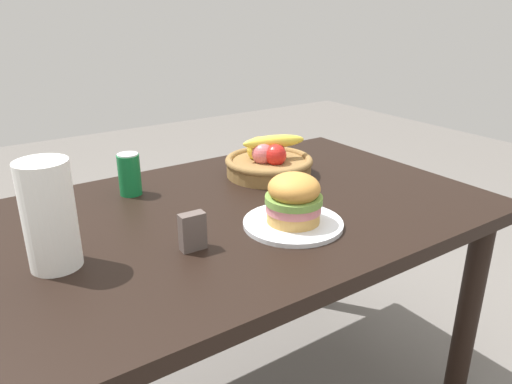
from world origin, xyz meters
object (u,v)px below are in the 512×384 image
(soda_can, at_px, (129,174))
(paper_towel_roll, at_px, (49,215))
(plate, at_px, (293,223))
(sandwich, at_px, (294,198))
(fruit_basket, at_px, (269,161))
(napkin_holder, at_px, (193,231))

(soda_can, relative_size, paper_towel_roll, 0.53)
(plate, xyz_separation_m, sandwich, (-0.00, 0.00, 0.07))
(plate, bearing_deg, fruit_basket, 63.30)
(plate, height_order, sandwich, sandwich)
(plate, distance_m, sandwich, 0.07)
(fruit_basket, xyz_separation_m, paper_towel_roll, (-0.73, -0.23, 0.07))
(sandwich, distance_m, soda_can, 0.52)
(plate, xyz_separation_m, napkin_holder, (-0.27, 0.03, 0.04))
(sandwich, xyz_separation_m, soda_can, (-0.26, 0.45, -0.01))
(plate, distance_m, fruit_basket, 0.40)
(plate, height_order, soda_can, soda_can)
(sandwich, bearing_deg, plate, -75.96)
(napkin_holder, bearing_deg, sandwich, -3.62)
(plate, relative_size, soda_can, 2.05)
(soda_can, xyz_separation_m, napkin_holder, (-0.01, -0.42, -0.02))
(sandwich, relative_size, fruit_basket, 0.51)
(plate, height_order, fruit_basket, fruit_basket)
(plate, bearing_deg, soda_can, 120.45)
(plate, relative_size, paper_towel_roll, 1.08)
(paper_towel_roll, distance_m, napkin_holder, 0.31)
(fruit_basket, distance_m, napkin_holder, 0.56)
(plate, relative_size, sandwich, 1.76)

